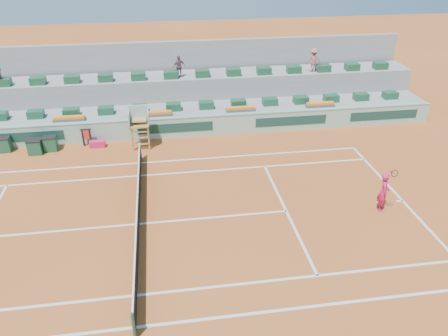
# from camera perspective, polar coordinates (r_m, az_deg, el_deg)

# --- Properties ---
(ground) EXTENTS (90.00, 90.00, 0.00)m
(ground) POSITION_cam_1_polar(r_m,az_deg,el_deg) (18.88, -11.02, -7.19)
(ground) COLOR #9A491D
(ground) RESTS_ON ground
(seating_tier_lower) EXTENTS (36.00, 4.00, 1.20)m
(seating_tier_lower) POSITION_cam_1_polar(r_m,az_deg,el_deg) (28.03, -10.72, 6.75)
(seating_tier_lower) COLOR gray
(seating_tier_lower) RESTS_ON ground
(seating_tier_upper) EXTENTS (36.00, 2.40, 2.60)m
(seating_tier_upper) POSITION_cam_1_polar(r_m,az_deg,el_deg) (29.28, -10.80, 9.19)
(seating_tier_upper) COLOR gray
(seating_tier_upper) RESTS_ON ground
(stadium_back_wall) EXTENTS (36.00, 0.40, 4.40)m
(stadium_back_wall) POSITION_cam_1_polar(r_m,az_deg,el_deg) (30.52, -10.91, 11.78)
(stadium_back_wall) COLOR gray
(stadium_back_wall) RESTS_ON ground
(player_bag) EXTENTS (0.85, 0.38, 0.38)m
(player_bag) POSITION_cam_1_polar(r_m,az_deg,el_deg) (25.77, -16.19, 3.03)
(player_bag) COLOR #D51B58
(player_bag) RESTS_ON ground
(spectator_mid) EXTENTS (0.87, 0.64, 1.38)m
(spectator_mid) POSITION_cam_1_polar(r_m,az_deg,el_deg) (28.24, -5.88, 13.06)
(spectator_mid) COLOR #6E4958
(spectator_mid) RESTS_ON seating_tier_upper
(spectator_right) EXTENTS (1.09, 0.76, 1.53)m
(spectator_right) POSITION_cam_1_polar(r_m,az_deg,el_deg) (29.81, 11.61, 13.64)
(spectator_right) COLOR #A6535D
(spectator_right) RESTS_ON seating_tier_upper
(court_lines) EXTENTS (23.89, 11.09, 0.01)m
(court_lines) POSITION_cam_1_polar(r_m,az_deg,el_deg) (18.88, -11.02, -7.18)
(court_lines) COLOR silver
(court_lines) RESTS_ON ground
(tennis_net) EXTENTS (0.10, 11.97, 1.10)m
(tennis_net) POSITION_cam_1_polar(r_m,az_deg,el_deg) (18.58, -11.17, -5.88)
(tennis_net) COLOR black
(tennis_net) RESTS_ON ground
(advertising_hoarding) EXTENTS (36.00, 0.34, 1.26)m
(advertising_hoarding) POSITION_cam_1_polar(r_m,az_deg,el_deg) (25.98, -10.75, 5.01)
(advertising_hoarding) COLOR #8FB4A3
(advertising_hoarding) RESTS_ON ground
(umpire_chair) EXTENTS (1.10, 0.90, 2.40)m
(umpire_chair) POSITION_cam_1_polar(r_m,az_deg,el_deg) (24.71, -11.03, 6.00)
(umpire_chair) COLOR olive
(umpire_chair) RESTS_ON ground
(seat_row_lower) EXTENTS (32.90, 0.60, 0.44)m
(seat_row_lower) POSITION_cam_1_polar(r_m,az_deg,el_deg) (26.89, -10.91, 7.65)
(seat_row_lower) COLOR #18492E
(seat_row_lower) RESTS_ON seating_tier_lower
(seat_row_upper) EXTENTS (32.90, 0.60, 0.44)m
(seat_row_upper) POSITION_cam_1_polar(r_m,az_deg,el_deg) (28.24, -11.11, 11.68)
(seat_row_upper) COLOR #18492E
(seat_row_upper) RESTS_ON seating_tier_upper
(flower_planters) EXTENTS (26.80, 0.36, 0.28)m
(flower_planters) POSITION_cam_1_polar(r_m,az_deg,el_deg) (26.30, -14.20, 6.58)
(flower_planters) COLOR #515151
(flower_planters) RESTS_ON seating_tier_lower
(drink_cooler_a) EXTENTS (0.72, 0.63, 0.84)m
(drink_cooler_a) POSITION_cam_1_polar(r_m,az_deg,el_deg) (26.12, -21.73, 2.99)
(drink_cooler_a) COLOR #17462C
(drink_cooler_a) RESTS_ON ground
(drink_cooler_b) EXTENTS (0.77, 0.67, 0.84)m
(drink_cooler_b) POSITION_cam_1_polar(r_m,az_deg,el_deg) (26.07, -23.45, 2.58)
(drink_cooler_b) COLOR #17462C
(drink_cooler_b) RESTS_ON ground
(drink_cooler_c) EXTENTS (0.71, 0.61, 0.84)m
(drink_cooler_c) POSITION_cam_1_polar(r_m,az_deg,el_deg) (27.07, -26.78, 2.78)
(drink_cooler_c) COLOR #17462C
(drink_cooler_c) RESTS_ON ground
(towel_rack) EXTENTS (0.59, 0.10, 1.03)m
(towel_rack) POSITION_cam_1_polar(r_m,az_deg,el_deg) (25.94, -17.52, 4.01)
(towel_rack) COLOR black
(towel_rack) RESTS_ON ground
(tennis_player) EXTENTS (0.64, 0.95, 2.28)m
(tennis_player) POSITION_cam_1_polar(r_m,az_deg,el_deg) (20.17, 20.12, -2.93)
(tennis_player) COLOR #D51B58
(tennis_player) RESTS_ON ground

